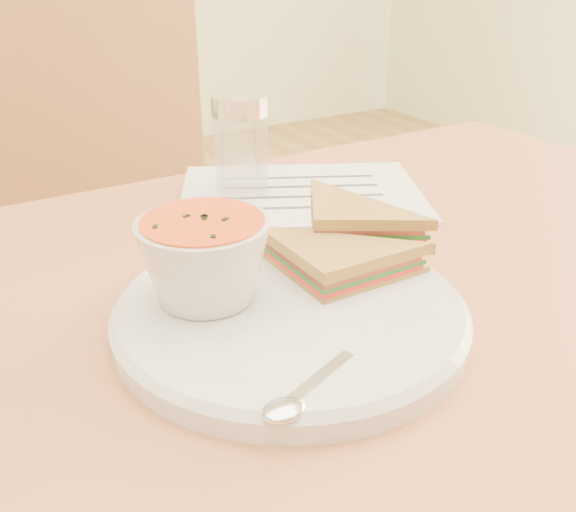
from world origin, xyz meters
TOP-DOWN VIEW (x-y plane):
  - chair_far at (-0.04, 0.48)m, footprint 0.51×0.51m
  - plate at (-0.12, -0.04)m, footprint 0.29×0.29m
  - soup_bowl at (-0.17, -0.01)m, footprint 0.11×0.11m
  - sandwich_half_a at (-0.10, -0.06)m, footprint 0.11×0.11m
  - sandwich_half_b at (-0.06, 0.00)m, footprint 0.15×0.15m
  - spoon at (-0.15, -0.14)m, footprint 0.15×0.08m
  - paper_menu at (0.05, 0.20)m, footprint 0.36×0.32m
  - condiment_shaker at (-0.01, 0.24)m, footprint 0.07×0.07m

SIDE VIEW (x-z plane):
  - chair_far at x=-0.04m, z-range 0.00..0.97m
  - paper_menu at x=0.05m, z-range 0.75..0.75m
  - plate at x=-0.12m, z-range 0.75..0.77m
  - spoon at x=-0.15m, z-range 0.77..0.77m
  - sandwich_half_a at x=-0.10m, z-range 0.77..0.80m
  - sandwich_half_b at x=-0.06m, z-range 0.78..0.81m
  - soup_bowl at x=-0.17m, z-range 0.77..0.84m
  - condiment_shaker at x=-0.01m, z-range 0.75..0.87m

